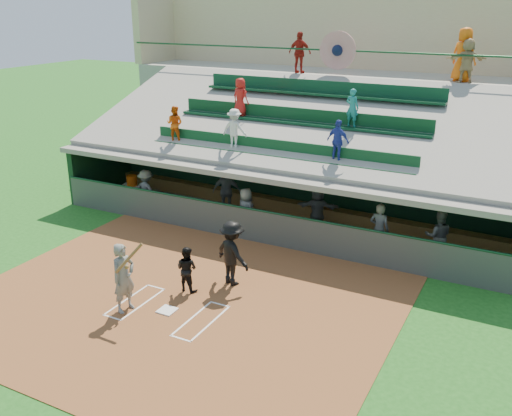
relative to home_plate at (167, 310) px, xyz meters
The scene contains 22 objects.
ground 0.04m from the home_plate, ahead, with size 100.00×100.00×0.00m, color #1B5818.
dirt_slab 0.50m from the home_plate, 90.00° to the left, with size 11.00×9.00×0.02m, color brown.
home_plate is the anchor object (origin of this frame).
batters_box_chalk 0.01m from the home_plate, ahead, with size 2.65×1.85×0.01m.
dugout_floor 6.75m from the home_plate, 90.00° to the left, with size 16.00×3.50×0.04m, color gray.
concourse_slab 13.69m from the home_plate, 90.00° to the left, with size 20.00×3.00×4.60m, color gray.
grandstand 10.74m from the home_plate, 90.05° to the left, with size 20.40×10.40×7.80m.
batter_at_plate 1.38m from the home_plate, 156.00° to the right, with size 0.90×0.78×1.95m.
catcher 1.35m from the home_plate, 98.04° to the left, with size 0.61×0.48×1.26m, color black.
home_umpire 2.39m from the home_plate, 70.59° to the left, with size 1.19×0.68×1.83m, color black.
dugout_bench 7.90m from the home_plate, 90.05° to the left, with size 15.74×0.47×0.47m, color olive.
white_table 8.88m from the home_plate, 134.47° to the left, with size 0.74×0.55×0.65m, color white.
water_cooler 8.85m from the home_plate, 134.25° to the left, with size 0.40×0.40×0.40m, color #E95A0D.
dugout_player_a 7.55m from the home_plate, 131.16° to the left, with size 1.03×0.59×1.59m, color #5F625C.
dugout_player_b 7.13m from the home_plate, 107.61° to the left, with size 1.03×0.43×1.76m, color #565954.
dugout_player_c 5.59m from the home_plate, 97.03° to the left, with size 0.77×0.50×1.57m, color #5F625C.
dugout_player_d 6.97m from the home_plate, 78.47° to the left, with size 1.45×0.46×1.56m, color #535550.
dugout_player_e 6.96m from the home_plate, 56.71° to the left, with size 0.61×0.40×1.68m, color #5A5C57.
dugout_player_f 8.27m from the home_plate, 48.25° to the left, with size 0.78×0.61×1.61m, color #50534F.
concourse_staff_a 13.40m from the home_plate, 97.96° to the left, with size 0.98×0.41×1.68m, color #A11B12.
concourse_staff_b 14.50m from the home_plate, 69.48° to the left, with size 0.95×0.62×1.95m, color orange.
concourse_staff_c 14.26m from the home_plate, 68.31° to the left, with size 1.47×0.47×1.59m, color tan.
Camera 1 is at (7.85, -10.27, 7.43)m, focal length 40.00 mm.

